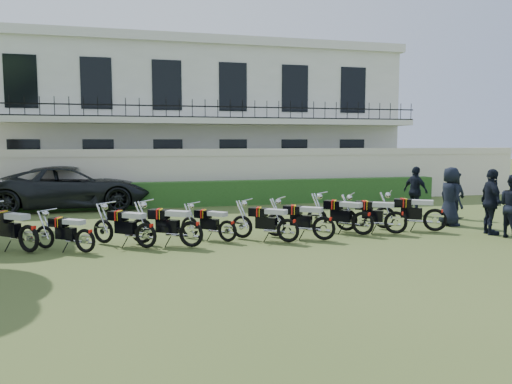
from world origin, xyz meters
TOP-DOWN VIEW (x-y plane):
  - ground at (0.00, 0.00)m, footprint 100.00×100.00m
  - perimeter_wall at (0.00, 8.00)m, footprint 30.00×0.35m
  - hedge at (1.00, 7.20)m, footprint 18.00×0.60m
  - building at (0.00, 13.96)m, footprint 20.40×9.60m
  - motorcycle_0 at (-5.55, -0.36)m, footprint 1.64×1.43m
  - motorcycle_1 at (-4.27, -0.69)m, footprint 1.50×1.10m
  - motorcycle_2 at (-2.87, -0.54)m, footprint 1.58×1.32m
  - motorcycle_3 at (-1.79, -0.71)m, footprint 1.77×1.22m
  - motorcycle_4 at (-0.79, -0.27)m, footprint 1.35×1.28m
  - motorcycle_5 at (0.70, -0.75)m, footprint 1.56×1.32m
  - motorcycle_6 at (1.71, -0.72)m, footprint 1.64×1.30m
  - motorcycle_7 at (3.02, -0.32)m, footprint 1.46×1.61m
  - motorcycle_8 at (4.01, -0.38)m, footprint 1.73×1.23m
  - motorcycle_9 at (5.31, -0.30)m, footprint 1.80×1.22m
  - suv at (-5.40, 7.54)m, footprint 6.06×2.93m
  - officer_2 at (6.63, -0.98)m, footprint 0.74×1.17m
  - officer_3 at (6.45, 0.61)m, footprint 0.61×0.91m
  - officer_4 at (7.49, 1.84)m, footprint 0.74×0.87m
  - officer_5 at (6.57, 2.75)m, footprint 0.70×1.10m

SIDE VIEW (x-z plane):
  - ground at x=0.00m, z-range 0.00..0.00m
  - motorcycle_4 at x=-0.79m, z-range -0.04..0.93m
  - motorcycle_1 at x=-4.27m, z-range -0.04..0.93m
  - motorcycle_5 at x=0.70m, z-range -0.04..1.02m
  - motorcycle_2 at x=-2.87m, z-range -0.04..1.03m
  - hedge at x=1.00m, z-range 0.00..1.00m
  - motorcycle_6 at x=1.71m, z-range -0.04..1.05m
  - motorcycle_8 at x=4.01m, z-range -0.04..1.07m
  - motorcycle_3 at x=-1.79m, z-range -0.04..1.08m
  - motorcycle_7 at x=3.02m, z-range -0.04..1.09m
  - motorcycle_0 at x=-5.55m, z-range -0.04..1.09m
  - motorcycle_9 at x=5.31m, z-range -0.04..1.09m
  - officer_4 at x=7.49m, z-range 0.00..1.59m
  - suv at x=-5.40m, z-range 0.00..1.66m
  - officer_5 at x=6.57m, z-range 0.00..1.74m
  - officer_3 at x=6.45m, z-range 0.00..1.83m
  - officer_2 at x=6.63m, z-range 0.00..1.86m
  - perimeter_wall at x=0.00m, z-range 0.02..2.32m
  - building at x=0.00m, z-range 0.01..7.41m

